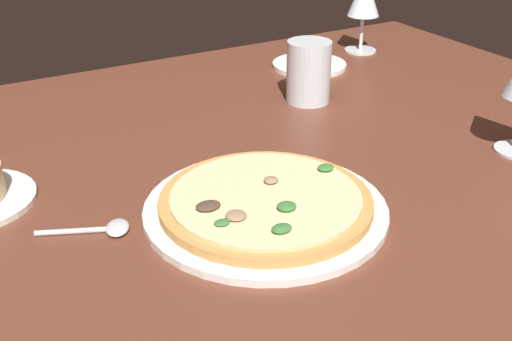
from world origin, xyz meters
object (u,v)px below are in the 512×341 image
at_px(pizza_main, 266,205).
at_px(spoon, 105,229).
at_px(side_plate, 309,65).
at_px(water_glass, 308,75).

distance_m(pizza_main, spoon, 0.20).
bearing_deg(side_plate, water_glass, -125.12).
xyz_separation_m(pizza_main, side_plate, (0.38, 0.46, -0.01)).
bearing_deg(spoon, side_plate, 35.15).
relative_size(side_plate, spoon, 1.37).
relative_size(water_glass, side_plate, 0.72).
bearing_deg(spoon, pizza_main, -17.10).
bearing_deg(side_plate, pizza_main, -129.53).
xyz_separation_m(water_glass, side_plate, (0.11, 0.16, -0.04)).
height_order(side_plate, spoon, spoon).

